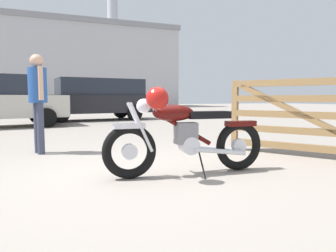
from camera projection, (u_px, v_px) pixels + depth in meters
The scene contains 6 objects.
ground_plane at pixel (150, 172), 4.03m from camera, with size 80.00×80.00×0.00m, color gray.
vintage_motorcycle at pixel (184, 135), 3.85m from camera, with size 2.08×0.73×1.07m.
timber_gate at pixel (324, 113), 4.87m from camera, with size 1.36×2.28×1.60m.
bystander at pixel (38, 93), 5.30m from camera, with size 0.30×0.45×1.66m.
pale_sedan_back at pixel (96, 98), 13.43m from camera, with size 4.82×2.23×1.74m.
industrial_building at pixel (59, 66), 32.60m from camera, with size 23.44×10.04×18.86m.
Camera 1 is at (-1.38, -3.73, 0.94)m, focal length 33.96 mm.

